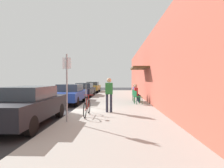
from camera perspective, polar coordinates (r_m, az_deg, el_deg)
The scene contains 16 objects.
ground_plane at distance 9.80m, azimuth -12.27°, elevation -8.84°, with size 60.00×60.00×0.00m, color #2D2D30.
sidewalk_slab at distance 11.48m, azimuth 1.27°, elevation -7.00°, with size 4.50×32.00×0.12m, color #9E9B93.
building_facade at distance 11.62m, azimuth 13.21°, elevation 4.67°, with size 1.40×32.00×4.81m.
parked_car_0 at distance 7.63m, azimuth -25.29°, elevation -6.08°, with size 1.80×4.40×1.47m.
parked_car_1 at distance 13.33m, azimuth -13.25°, elevation -2.99°, with size 1.80×4.40×1.41m.
parked_car_2 at distance 18.80m, azimuth -8.80°, elevation -1.73°, with size 1.80×4.40×1.39m.
parked_car_3 at distance 25.01m, azimuth -6.16°, elevation -0.90°, with size 1.80×4.40×1.43m.
parking_meter at distance 10.83m, azimuth -8.34°, elevation -3.12°, with size 0.12×0.10×1.32m.
street_sign at distance 7.06m, azimuth -14.24°, elevation 0.57°, with size 0.32×0.06×2.60m.
bicycle_0 at distance 8.15m, azimuth -7.98°, elevation -7.48°, with size 0.46×1.71×0.90m.
cafe_chair_0 at distance 11.96m, azimuth 8.01°, elevation -3.96°, with size 0.55×0.55×0.87m.
cafe_chair_1 at distance 12.76m, azimuth 7.60°, elevation -3.62°, with size 0.50×0.50×0.87m.
seated_patron_1 at distance 12.76m, azimuth 7.87°, elevation -2.75°, with size 0.47×0.41×1.29m.
cafe_chair_2 at distance 13.64m, azimuth 7.22°, elevation -3.29°, with size 0.49×0.49×0.87m.
seated_patron_2 at distance 13.64m, azimuth 7.47°, elevation -2.49°, with size 0.46×0.40×1.29m.
pedestrian_standing at distance 8.85m, azimuth -0.95°, elevation -2.60°, with size 0.36×0.22×1.70m.
Camera 1 is at (2.35, -9.35, 1.73)m, focal length 28.62 mm.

